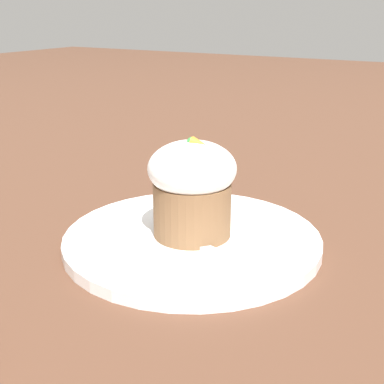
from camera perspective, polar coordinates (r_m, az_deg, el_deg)
ground_plane at (r=0.55m, az=0.01°, el=-5.68°), size 4.00×4.00×0.00m
dessert_plate at (r=0.55m, az=0.01°, el=-5.11°), size 0.26×0.26×0.01m
carrot_cake at (r=0.53m, az=0.00°, el=0.61°), size 0.09×0.09×0.10m
spoon at (r=0.52m, az=0.61°, el=-5.47°), size 0.11×0.06×0.01m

